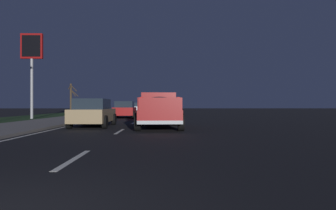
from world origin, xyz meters
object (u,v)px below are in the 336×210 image
sedan_white (138,108)px  bare_tree_far (71,98)px  sedan_red (125,109)px  sedan_tan (93,113)px  pickup_truck (159,109)px  gas_price_sign (32,54)px

sedan_white → bare_tree_far: bare_tree_far is taller
sedan_red → sedan_tan: 10.86m
sedan_red → sedan_tan: (-10.85, 0.32, 0.00)m
sedan_tan → bare_tree_far: size_ratio=1.06×
pickup_truck → sedan_white: bearing=7.2°
sedan_white → gas_price_sign: bearing=156.8°
sedan_tan → gas_price_sign: 12.97m
pickup_truck → sedan_tan: pickup_truck is taller
pickup_truck → sedan_red: (11.77, 3.33, -0.20)m
pickup_truck → sedan_white: pickup_truck is taller
sedan_white → sedan_tan: bearing=179.8°
pickup_truck → sedan_red: size_ratio=1.24×
gas_price_sign → bare_tree_far: size_ratio=1.78×
pickup_truck → sedan_tan: size_ratio=1.24×
sedan_red → sedan_tan: size_ratio=1.00×
gas_price_sign → bare_tree_far: gas_price_sign is taller
sedan_tan → gas_price_sign: (9.31, 7.62, 4.84)m
sedan_red → pickup_truck: bearing=-164.2°
gas_price_sign → pickup_truck: bearing=-132.2°
pickup_truck → sedan_tan: (0.92, 3.65, -0.20)m
sedan_tan → pickup_truck: bearing=-104.2°
sedan_red → bare_tree_far: size_ratio=1.06×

